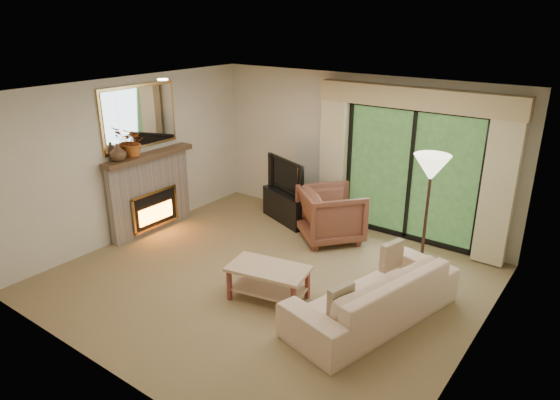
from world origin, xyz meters
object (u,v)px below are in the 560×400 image
Objects in this scene: sofa at (373,294)px; coffee_table at (269,283)px; armchair at (331,214)px; media_console at (290,206)px.

coffee_table is at bearing -58.57° from sofa.
sofa is (1.59, -1.68, -0.10)m from armchair.
coffee_table is (-1.29, -0.40, -0.10)m from sofa.
coffee_table is (0.30, -2.07, -0.21)m from armchair.
media_console is 1.13× the size of armchair.
armchair reaches higher than sofa.
armchair is 2.31m from sofa.
armchair reaches higher than coffee_table.
coffee_table is at bearing -39.56° from media_console.
coffee_table is at bearing 138.23° from armchair.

